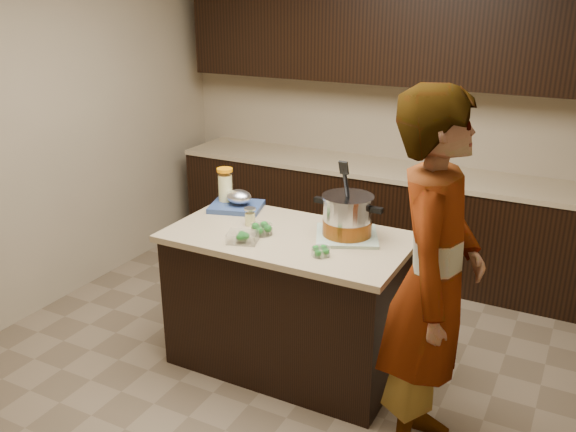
# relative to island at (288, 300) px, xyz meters

# --- Properties ---
(ground_plane) EXTENTS (4.00, 4.00, 0.00)m
(ground_plane) POSITION_rel_island_xyz_m (0.00, 0.00, -0.45)
(ground_plane) COLOR brown
(ground_plane) RESTS_ON ground
(room_shell) EXTENTS (4.04, 4.04, 2.72)m
(room_shell) POSITION_rel_island_xyz_m (0.00, 0.00, 1.26)
(room_shell) COLOR tan
(room_shell) RESTS_ON ground
(back_cabinets) EXTENTS (3.60, 0.63, 2.33)m
(back_cabinets) POSITION_rel_island_xyz_m (0.00, 1.74, 0.49)
(back_cabinets) COLOR black
(back_cabinets) RESTS_ON ground
(island) EXTENTS (1.46, 0.81, 0.90)m
(island) POSITION_rel_island_xyz_m (0.00, 0.00, 0.00)
(island) COLOR black
(island) RESTS_ON ground
(dish_towel) EXTENTS (0.48, 0.48, 0.02)m
(dish_towel) POSITION_rel_island_xyz_m (0.33, 0.13, 0.46)
(dish_towel) COLOR #4F7551
(dish_towel) RESTS_ON island
(stock_pot) EXTENTS (0.43, 0.32, 0.44)m
(stock_pot) POSITION_rel_island_xyz_m (0.33, 0.13, 0.57)
(stock_pot) COLOR #B7B7BC
(stock_pot) RESTS_ON dish_towel
(lemonade_pitcher) EXTENTS (0.11, 0.11, 0.26)m
(lemonade_pitcher) POSITION_rel_island_xyz_m (-0.63, 0.28, 0.57)
(lemonade_pitcher) COLOR #F1E993
(lemonade_pitcher) RESTS_ON island
(mason_jar) EXTENTS (0.09, 0.09, 0.12)m
(mason_jar) POSITION_rel_island_xyz_m (-0.29, 0.03, 0.50)
(mason_jar) COLOR #F1E993
(mason_jar) RESTS_ON island
(broccoli_tub_left) EXTENTS (0.15, 0.15, 0.06)m
(broccoli_tub_left) POSITION_rel_island_xyz_m (-0.14, -0.07, 0.48)
(broccoli_tub_left) COLOR silver
(broccoli_tub_left) RESTS_ON island
(broccoli_tub_right) EXTENTS (0.13, 0.13, 0.05)m
(broccoli_tub_right) POSITION_rel_island_xyz_m (0.31, -0.19, 0.47)
(broccoli_tub_right) COLOR silver
(broccoli_tub_right) RESTS_ON island
(broccoli_tub_rect) EXTENTS (0.20, 0.17, 0.06)m
(broccoli_tub_rect) POSITION_rel_island_xyz_m (-0.18, -0.23, 0.48)
(broccoli_tub_rect) COLOR silver
(broccoli_tub_rect) RESTS_ON island
(blue_tray) EXTENTS (0.40, 0.36, 0.13)m
(blue_tray) POSITION_rel_island_xyz_m (-0.51, 0.24, 0.49)
(blue_tray) COLOR navy
(blue_tray) RESTS_ON island
(person) EXTENTS (0.52, 0.74, 1.92)m
(person) POSITION_rel_island_xyz_m (0.98, -0.37, 0.51)
(person) COLOR gray
(person) RESTS_ON ground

